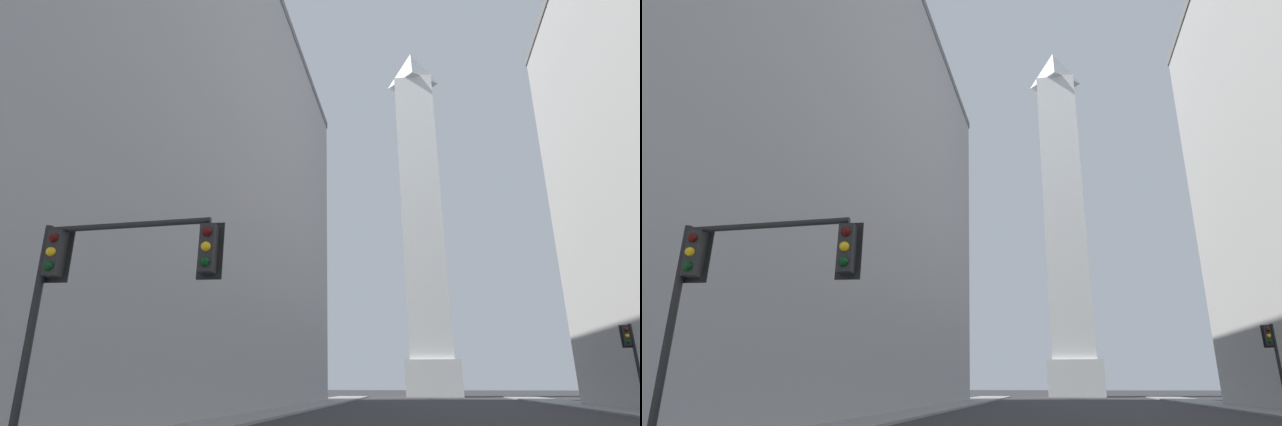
% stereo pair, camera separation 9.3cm
% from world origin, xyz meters
% --- Properties ---
extents(sidewalk_left, '(5.00, 105.03, 0.15)m').
position_xyz_m(sidewalk_left, '(-12.99, 31.51, 0.07)').
color(sidewalk_left, gray).
rests_on(sidewalk_left, ground_plane).
extents(building_left, '(19.48, 57.30, 38.61)m').
position_xyz_m(building_left, '(-23.07, 33.15, 19.31)').
color(building_left, '#9E9EA0').
rests_on(building_left, ground_plane).
extents(obelisk, '(8.99, 8.99, 67.81)m').
position_xyz_m(obelisk, '(0.00, 87.53, 32.48)').
color(obelisk, silver).
rests_on(obelisk, ground_plane).
extents(traffic_light_near_left, '(4.60, 0.52, 5.51)m').
position_xyz_m(traffic_light_near_left, '(-9.22, 7.35, 4.19)').
color(traffic_light_near_left, black).
rests_on(traffic_light_near_left, ground_plane).
extents(traffic_light_mid_right, '(0.76, 0.53, 5.32)m').
position_xyz_m(traffic_light_mid_right, '(10.19, 30.41, 3.51)').
color(traffic_light_mid_right, black).
rests_on(traffic_light_mid_right, ground_plane).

